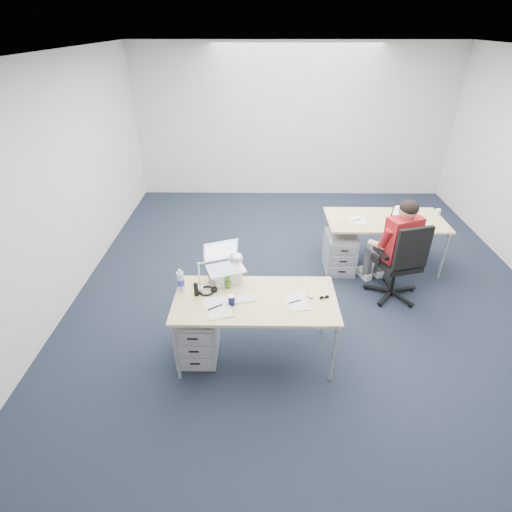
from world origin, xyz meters
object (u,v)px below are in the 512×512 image
at_px(drawer_pedestal_near, 198,334).
at_px(can_koozie, 232,300).
at_px(headphones, 207,290).
at_px(book_stack, 219,275).
at_px(seated_person, 392,245).
at_px(sunglasses, 324,298).
at_px(water_bottle, 181,280).
at_px(silver_laptop, 225,264).
at_px(wireless_keyboard, 242,299).
at_px(dark_laptop, 406,213).
at_px(far_cup, 438,212).
at_px(bear_figurine, 228,282).
at_px(desk_near, 255,302).
at_px(cordless_phone, 196,289).
at_px(drawer_pedestal_far, 340,252).
at_px(office_chair, 396,276).
at_px(desk_far, 385,222).
at_px(desk_lamp, 213,272).
at_px(computer_mouse, 311,295).

xyz_separation_m(drawer_pedestal_near, can_koozie, (0.37, -0.08, 0.51)).
xyz_separation_m(headphones, book_stack, (0.10, 0.23, 0.03)).
bearing_deg(seated_person, sunglasses, -152.38).
bearing_deg(water_bottle, silver_laptop, 20.46).
bearing_deg(book_stack, headphones, -114.16).
bearing_deg(wireless_keyboard, headphones, 145.77).
relative_size(book_stack, dark_laptop, 0.75).
bearing_deg(far_cup, bear_figurine, -147.64).
xyz_separation_m(sunglasses, dark_laptop, (1.34, 1.82, 0.09)).
bearing_deg(desk_near, cordless_phone, 175.75).
bearing_deg(drawer_pedestal_far, far_cup, 10.56).
xyz_separation_m(office_chair, water_bottle, (-2.51, -0.91, 0.54)).
bearing_deg(desk_far, silver_laptop, -143.68).
distance_m(desk_near, cordless_phone, 0.60).
bearing_deg(desk_near, book_stack, 139.01).
distance_m(desk_far, silver_laptop, 2.59).
bearing_deg(silver_laptop, cordless_phone, -156.79).
xyz_separation_m(desk_near, silver_laptop, (-0.31, 0.31, 0.25)).
xyz_separation_m(water_bottle, sunglasses, (1.43, -0.14, -0.11)).
bearing_deg(office_chair, cordless_phone, -171.72).
bearing_deg(office_chair, desk_lamp, -171.44).
bearing_deg(seated_person, can_koozie, -167.83).
bearing_deg(seated_person, bear_figurine, -174.53).
xyz_separation_m(wireless_keyboard, headphones, (-0.36, 0.13, 0.01)).
height_order(desk_near, sunglasses, sunglasses).
relative_size(silver_laptop, can_koozie, 3.79).
distance_m(headphones, dark_laptop, 3.04).
bearing_deg(bear_figurine, computer_mouse, -24.74).
bearing_deg(can_koozie, far_cup, 36.82).
bearing_deg(drawer_pedestal_near, computer_mouse, 2.56).
xyz_separation_m(desk_far, cordless_phone, (-2.35, -1.80, 0.12)).
height_order(drawer_pedestal_near, sunglasses, sunglasses).
xyz_separation_m(office_chair, seated_person, (-0.06, 0.17, 0.35)).
distance_m(computer_mouse, far_cup, 2.75).
height_order(seated_person, dark_laptop, seated_person).
bearing_deg(can_koozie, drawer_pedestal_near, 167.57).
height_order(seated_person, book_stack, seated_person).
distance_m(desk_near, bear_figurine, 0.36).
relative_size(computer_mouse, desk_lamp, 0.18).
height_order(desk_near, can_koozie, can_koozie).
bearing_deg(dark_laptop, can_koozie, -149.95).
height_order(seated_person, far_cup, seated_person).
height_order(drawer_pedestal_far, wireless_keyboard, wireless_keyboard).
bearing_deg(office_chair, wireless_keyboard, -165.38).
bearing_deg(desk_far, can_koozie, -135.85).
bearing_deg(desk_lamp, computer_mouse, 8.32).
bearing_deg(desk_lamp, silver_laptop, 76.38).
distance_m(office_chair, far_cup, 1.27).
xyz_separation_m(drawer_pedestal_near, desk_lamp, (0.19, 0.12, 0.69)).
bearing_deg(desk_far, sunglasses, -120.80).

